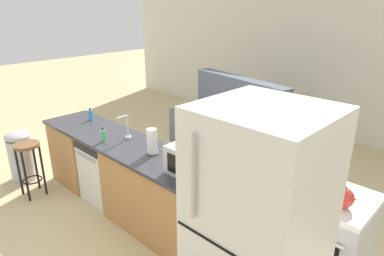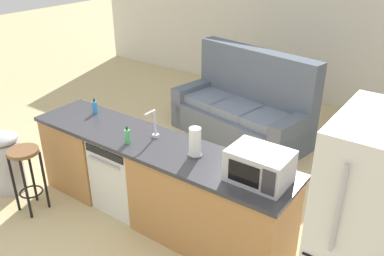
{
  "view_description": "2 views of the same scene",
  "coord_description": "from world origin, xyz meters",
  "px_view_note": "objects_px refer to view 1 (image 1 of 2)",
  "views": [
    {
      "loc": [
        3.29,
        -2.11,
        2.45
      ],
      "look_at": [
        0.47,
        0.8,
        0.95
      ],
      "focal_mm": 32.0,
      "sensor_mm": 36.0,
      "label": 1
    },
    {
      "loc": [
        2.51,
        -2.62,
        2.77
      ],
      "look_at": [
        0.41,
        0.29,
        1.02
      ],
      "focal_mm": 38.0,
      "sensor_mm": 36.0,
      "label": 2
    }
  ],
  "objects_px": {
    "soap_bottle": "(103,136)",
    "couch": "(229,130)",
    "refrigerator": "(256,251)",
    "kettle": "(344,198)",
    "stove_range": "(321,236)",
    "bar_stool": "(29,158)",
    "microwave": "(195,161)",
    "trash_bin": "(21,155)",
    "paper_towel_roll": "(152,142)",
    "dish_soap_bottle": "(91,115)",
    "dishwasher": "(109,168)"
  },
  "relations": [
    {
      "from": "soap_bottle",
      "to": "couch",
      "type": "height_order",
      "value": "couch"
    },
    {
      "from": "refrigerator",
      "to": "kettle",
      "type": "distance_m",
      "value": 0.99
    },
    {
      "from": "stove_range",
      "to": "bar_stool",
      "type": "relative_size",
      "value": 1.22
    },
    {
      "from": "microwave",
      "to": "bar_stool",
      "type": "bearing_deg",
      "value": -163.66
    },
    {
      "from": "stove_range",
      "to": "refrigerator",
      "type": "height_order",
      "value": "refrigerator"
    },
    {
      "from": "kettle",
      "to": "trash_bin",
      "type": "xyz_separation_m",
      "value": [
        -4.1,
        -1.03,
        -0.61
      ]
    },
    {
      "from": "paper_towel_roll",
      "to": "trash_bin",
      "type": "height_order",
      "value": "paper_towel_roll"
    },
    {
      "from": "stove_range",
      "to": "kettle",
      "type": "xyz_separation_m",
      "value": [
        0.17,
        -0.13,
        0.53
      ]
    },
    {
      "from": "paper_towel_roll",
      "to": "kettle",
      "type": "height_order",
      "value": "paper_towel_roll"
    },
    {
      "from": "kettle",
      "to": "couch",
      "type": "height_order",
      "value": "couch"
    },
    {
      "from": "dish_soap_bottle",
      "to": "couch",
      "type": "xyz_separation_m",
      "value": [
        0.8,
        2.09,
        -0.58
      ]
    },
    {
      "from": "microwave",
      "to": "kettle",
      "type": "distance_m",
      "value": 1.3
    },
    {
      "from": "paper_towel_roll",
      "to": "bar_stool",
      "type": "relative_size",
      "value": 0.38
    },
    {
      "from": "kettle",
      "to": "trash_bin",
      "type": "distance_m",
      "value": 4.27
    },
    {
      "from": "dish_soap_bottle",
      "to": "trash_bin",
      "type": "xyz_separation_m",
      "value": [
        -0.73,
        -0.76,
        -0.59
      ]
    },
    {
      "from": "microwave",
      "to": "dish_soap_bottle",
      "type": "height_order",
      "value": "microwave"
    },
    {
      "from": "soap_bottle",
      "to": "couch",
      "type": "distance_m",
      "value": 2.47
    },
    {
      "from": "paper_towel_roll",
      "to": "bar_stool",
      "type": "bearing_deg",
      "value": -156.83
    },
    {
      "from": "refrigerator",
      "to": "dish_soap_bottle",
      "type": "xyz_separation_m",
      "value": [
        -3.2,
        0.7,
        0.01
      ]
    },
    {
      "from": "paper_towel_roll",
      "to": "soap_bottle",
      "type": "bearing_deg",
      "value": -164.95
    },
    {
      "from": "stove_range",
      "to": "trash_bin",
      "type": "distance_m",
      "value": 4.09
    },
    {
      "from": "kettle",
      "to": "dishwasher",
      "type": "bearing_deg",
      "value": -171.32
    },
    {
      "from": "kettle",
      "to": "bar_stool",
      "type": "xyz_separation_m",
      "value": [
        -3.56,
        -1.11,
        -0.45
      ]
    },
    {
      "from": "microwave",
      "to": "paper_towel_roll",
      "type": "relative_size",
      "value": 1.77
    },
    {
      "from": "soap_bottle",
      "to": "paper_towel_roll",
      "type": "bearing_deg",
      "value": 15.05
    },
    {
      "from": "dishwasher",
      "to": "bar_stool",
      "type": "height_order",
      "value": "dishwasher"
    },
    {
      "from": "microwave",
      "to": "couch",
      "type": "bearing_deg",
      "value": 120.89
    },
    {
      "from": "refrigerator",
      "to": "bar_stool",
      "type": "distance_m",
      "value": 3.42
    },
    {
      "from": "dishwasher",
      "to": "bar_stool",
      "type": "bearing_deg",
      "value": -139.02
    },
    {
      "from": "dishwasher",
      "to": "soap_bottle",
      "type": "distance_m",
      "value": 0.61
    },
    {
      "from": "soap_bottle",
      "to": "trash_bin",
      "type": "distance_m",
      "value": 1.7
    },
    {
      "from": "stove_range",
      "to": "trash_bin",
      "type": "height_order",
      "value": "stove_range"
    },
    {
      "from": "trash_bin",
      "to": "refrigerator",
      "type": "bearing_deg",
      "value": 0.79
    },
    {
      "from": "dish_soap_bottle",
      "to": "bar_stool",
      "type": "height_order",
      "value": "dish_soap_bottle"
    },
    {
      "from": "stove_range",
      "to": "paper_towel_roll",
      "type": "height_order",
      "value": "paper_towel_roll"
    },
    {
      "from": "bar_stool",
      "to": "couch",
      "type": "distance_m",
      "value": 3.1
    },
    {
      "from": "refrigerator",
      "to": "trash_bin",
      "type": "relative_size",
      "value": 2.59
    },
    {
      "from": "paper_towel_roll",
      "to": "trash_bin",
      "type": "relative_size",
      "value": 0.38
    },
    {
      "from": "microwave",
      "to": "dish_soap_bottle",
      "type": "xyz_separation_m",
      "value": [
        -2.14,
        0.15,
        -0.07
      ]
    },
    {
      "from": "microwave",
      "to": "paper_towel_roll",
      "type": "xyz_separation_m",
      "value": [
        -0.67,
        0.03,
        -0.0
      ]
    },
    {
      "from": "dishwasher",
      "to": "paper_towel_roll",
      "type": "bearing_deg",
      "value": 1.85
    },
    {
      "from": "paper_towel_roll",
      "to": "couch",
      "type": "xyz_separation_m",
      "value": [
        -0.68,
        2.22,
        -0.64
      ]
    },
    {
      "from": "couch",
      "to": "bar_stool",
      "type": "bearing_deg",
      "value": -108.64
    },
    {
      "from": "soap_bottle",
      "to": "trash_bin",
      "type": "height_order",
      "value": "soap_bottle"
    },
    {
      "from": "refrigerator",
      "to": "dish_soap_bottle",
      "type": "height_order",
      "value": "refrigerator"
    },
    {
      "from": "bar_stool",
      "to": "stove_range",
      "type": "bearing_deg",
      "value": 20.01
    },
    {
      "from": "kettle",
      "to": "dish_soap_bottle",
      "type": "bearing_deg",
      "value": -175.41
    },
    {
      "from": "paper_towel_roll",
      "to": "kettle",
      "type": "distance_m",
      "value": 1.93
    },
    {
      "from": "microwave",
      "to": "couch",
      "type": "height_order",
      "value": "couch"
    },
    {
      "from": "soap_bottle",
      "to": "bar_stool",
      "type": "distance_m",
      "value": 1.21
    }
  ]
}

